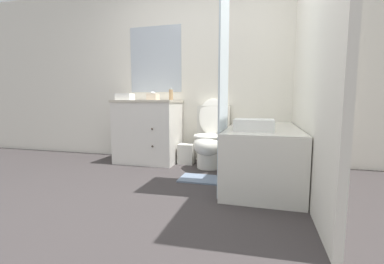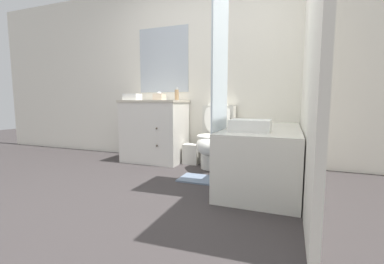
% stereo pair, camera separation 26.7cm
% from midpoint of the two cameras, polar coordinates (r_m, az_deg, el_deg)
% --- Properties ---
extents(ground_plane, '(14.00, 14.00, 0.00)m').
position_cam_midpoint_polar(ground_plane, '(2.20, -5.38, -15.53)').
color(ground_plane, '#383333').
extents(wall_back, '(8.00, 0.06, 2.50)m').
position_cam_midpoint_polar(wall_back, '(3.65, 6.50, 13.27)').
color(wall_back, white).
rests_on(wall_back, ground_plane).
extents(wall_right, '(0.05, 2.67, 2.50)m').
position_cam_midpoint_polar(wall_right, '(2.70, 27.34, 14.92)').
color(wall_right, white).
rests_on(wall_right, ground_plane).
extents(vanity_cabinet, '(0.84, 0.60, 0.85)m').
position_cam_midpoint_polar(vanity_cabinet, '(3.62, -6.10, 0.45)').
color(vanity_cabinet, silver).
rests_on(vanity_cabinet, ground_plane).
extents(sink_faucet, '(0.14, 0.12, 0.12)m').
position_cam_midpoint_polar(sink_faucet, '(3.78, -4.73, 7.55)').
color(sink_faucet, silver).
rests_on(sink_faucet, vanity_cabinet).
extents(toilet, '(0.42, 0.69, 0.88)m').
position_cam_midpoint_polar(toilet, '(3.26, 7.29, -1.67)').
color(toilet, silver).
rests_on(toilet, ground_plane).
extents(bathtub, '(0.69, 1.52, 0.57)m').
position_cam_midpoint_polar(bathtub, '(2.78, 18.27, -4.85)').
color(bathtub, silver).
rests_on(bathtub, ground_plane).
extents(shower_curtain, '(0.02, 0.51, 2.00)m').
position_cam_midpoint_polar(shower_curtain, '(2.36, 9.54, 10.82)').
color(shower_curtain, silver).
rests_on(shower_curtain, ground_plane).
extents(wastebasket, '(0.21, 0.17, 0.27)m').
position_cam_midpoint_polar(wastebasket, '(3.47, 2.10, -4.89)').
color(wastebasket, silver).
rests_on(wastebasket, ground_plane).
extents(tissue_box, '(0.14, 0.13, 0.11)m').
position_cam_midpoint_polar(tissue_box, '(3.55, -5.13, 7.79)').
color(tissue_box, beige).
rests_on(tissue_box, vanity_cabinet).
extents(soap_dispenser, '(0.05, 0.05, 0.17)m').
position_cam_midpoint_polar(soap_dispenser, '(3.47, -1.20, 8.33)').
color(soap_dispenser, tan).
rests_on(soap_dispenser, vanity_cabinet).
extents(hand_towel_folded, '(0.22, 0.15, 0.09)m').
position_cam_midpoint_polar(hand_towel_folded, '(3.61, -11.08, 7.65)').
color(hand_towel_folded, white).
rests_on(hand_towel_folded, vanity_cabinet).
extents(bath_towel_folded, '(0.35, 0.26, 0.10)m').
position_cam_midpoint_polar(bath_towel_folded, '(2.32, 16.06, 1.38)').
color(bath_towel_folded, white).
rests_on(bath_towel_folded, bathtub).
extents(bath_mat, '(0.44, 0.32, 0.02)m').
position_cam_midpoint_polar(bath_mat, '(2.80, 4.63, -10.41)').
color(bath_mat, slate).
rests_on(bath_mat, ground_plane).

